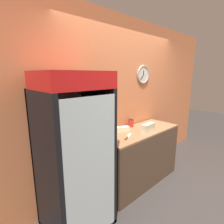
{
  "coord_description": "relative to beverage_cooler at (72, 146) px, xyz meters",
  "views": [
    {
      "loc": [
        -2.19,
        -0.84,
        1.81
      ],
      "look_at": [
        -0.59,
        0.87,
        1.3
      ],
      "focal_mm": 28.0,
      "sensor_mm": 36.0,
      "label": 1
    }
  ],
  "objects": [
    {
      "name": "sandwich_stack_middle",
      "position": [
        1.26,
        -0.15,
        0.01
      ],
      "size": [
        0.28,
        0.12,
        0.07
      ],
      "color": "beige",
      "rests_on": "sandwich_stack_bottom"
    },
    {
      "name": "condiment_jar",
      "position": [
        1.29,
        0.22,
        -0.02
      ],
      "size": [
        0.09,
        0.09,
        0.14
      ],
      "color": "#B72D23",
      "rests_on": "prep_counter"
    },
    {
      "name": "prep_counter",
      "position": [
        1.25,
        0.0,
        -0.55
      ],
      "size": [
        1.5,
        0.58,
        0.91
      ],
      "color": "#4C3828",
      "rests_on": "ground_plane"
    },
    {
      "name": "ground_plane",
      "position": [
        1.25,
        -0.83,
        -1.01
      ],
      "size": [
        14.0,
        14.0,
        0.0
      ],
      "primitive_type": "plane",
      "color": "#383330"
    },
    {
      "name": "beverage_cooler",
      "position": [
        0.0,
        0.0,
        0.0
      ],
      "size": [
        0.71,
        0.67,
        1.84
      ],
      "color": "black",
      "rests_on": "ground_plane"
    },
    {
      "name": "chefs_knife",
      "position": [
        0.84,
        -0.09,
        -0.08
      ],
      "size": [
        0.28,
        0.17,
        0.02
      ],
      "color": "silver",
      "rests_on": "prep_counter"
    },
    {
      "name": "sandwich_stack_bottom",
      "position": [
        1.26,
        -0.15,
        -0.06
      ],
      "size": [
        0.28,
        0.12,
        0.07
      ],
      "color": "beige",
      "rests_on": "prep_counter"
    },
    {
      "name": "sandwich_flat_left",
      "position": [
        0.98,
        0.18,
        -0.06
      ],
      "size": [
        0.31,
        0.21,
        0.07
      ],
      "color": "beige",
      "rests_on": "prep_counter"
    },
    {
      "name": "wall_back",
      "position": [
        1.25,
        0.34,
        0.35
      ],
      "size": [
        5.2,
        0.09,
        2.7
      ],
      "color": "#D17547",
      "rests_on": "ground_plane"
    }
  ]
}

